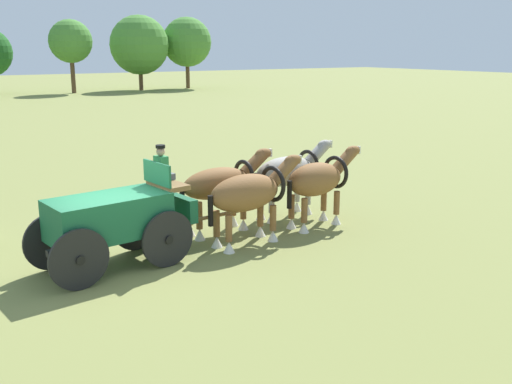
{
  "coord_description": "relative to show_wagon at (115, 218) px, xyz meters",
  "views": [
    {
      "loc": [
        -4.23,
        -13.1,
        5.15
      ],
      "look_at": [
        4.42,
        0.47,
        1.2
      ],
      "focal_mm": 41.27,
      "sensor_mm": 36.0,
      "label": 1
    }
  ],
  "objects": [
    {
      "name": "tree_h",
      "position": [
        30.02,
        57.43,
        4.65
      ],
      "size": [
        6.28,
        6.28,
        9.02
      ],
      "color": "brown",
      "rests_on": "ground"
    },
    {
      "name": "draft_horse_lead_off",
      "position": [
        6.21,
        0.08,
        0.15
      ],
      "size": [
        2.97,
        1.2,
        2.24
      ],
      "color": "brown",
      "rests_on": "ground"
    },
    {
      "name": "ground_plane",
      "position": [
        -0.15,
        -0.02,
        -1.22
      ],
      "size": [
        220.0,
        220.0,
        0.0
      ],
      "primitive_type": "plane",
      "color": "olive"
    },
    {
      "name": "draft_horse_lead_near",
      "position": [
        6.06,
        1.38,
        0.17
      ],
      "size": [
        3.21,
        1.17,
        2.26
      ],
      "color": "#9E998E",
      "rests_on": "ground"
    },
    {
      "name": "draft_horse_rear_near",
      "position": [
        3.48,
        1.07,
        0.17
      ],
      "size": [
        3.22,
        1.14,
        2.26
      ],
      "color": "brown",
      "rests_on": "ground"
    },
    {
      "name": "tree_f",
      "position": [
        15.03,
        56.95,
        4.64
      ],
      "size": [
        4.92,
        4.92,
        8.35
      ],
      "color": "brown",
      "rests_on": "ground"
    },
    {
      "name": "draft_horse_rear_off",
      "position": [
        3.62,
        -0.23,
        0.16
      ],
      "size": [
        3.19,
        1.24,
        2.25
      ],
      "color": "brown",
      "rests_on": "ground"
    },
    {
      "name": "tree_g",
      "position": [
        23.5,
        57.32,
        4.27
      ],
      "size": [
        7.2,
        7.2,
        9.1
      ],
      "color": "brown",
      "rests_on": "ground"
    },
    {
      "name": "show_wagon",
      "position": [
        0.0,
        0.0,
        0.0
      ],
      "size": [
        5.85,
        2.08,
        2.78
      ],
      "color": "#195B38",
      "rests_on": "ground"
    }
  ]
}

